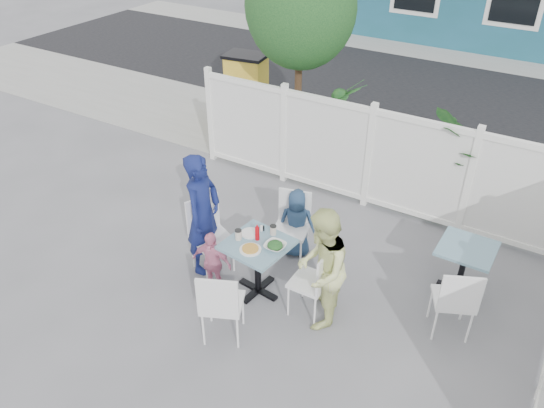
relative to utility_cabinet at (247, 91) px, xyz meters
The scene contains 28 objects.
ground 5.12m from the utility_cabinet, 52.06° to the right, with size 80.00×80.00×0.00m, color slate.
near_sidewalk 3.20m from the utility_cabinet, ahead, with size 24.00×2.60×0.01m, color gray.
street 4.74m from the utility_cabinet, 48.30° to the left, with size 24.00×5.00×0.01m, color black.
far_sidewalk 7.33m from the utility_cabinet, 64.71° to the left, with size 24.00×1.60×0.01m, color gray.
fence_back 3.60m from the utility_cabinet, 26.44° to the right, with size 5.86×0.08×1.60m.
tree 2.54m from the utility_cabinet, 24.75° to the right, with size 1.80×1.62×3.59m.
utility_cabinet is the anchor object (origin of this frame).
potted_shrub_a 2.61m from the utility_cabinet, 20.17° to the right, with size 0.92×0.92×1.63m, color #11391A.
potted_shrub_b 4.68m from the utility_cabinet, 12.35° to the right, with size 1.44×1.25×1.60m, color #11391A.
main_table 5.02m from the utility_cabinet, 55.28° to the right, with size 0.79×0.79×0.75m.
spare_table 5.74m from the utility_cabinet, 29.59° to the right, with size 0.65×0.65×0.68m.
chair_left 4.52m from the utility_cabinet, 62.98° to the right, with size 0.59×0.60×1.01m.
chair_right 5.49m from the utility_cabinet, 48.51° to the right, with size 0.41×0.43×0.94m.
chair_back 4.35m from the utility_cabinet, 48.86° to the right, with size 0.52×0.51×0.96m.
chair_near 5.81m from the utility_cabinet, 59.52° to the right, with size 0.58×0.57×0.97m.
chair_spare 6.25m from the utility_cabinet, 35.54° to the right, with size 0.57×0.56×0.96m.
man 4.53m from the utility_cabinet, 63.56° to the right, with size 0.60×0.39×1.65m, color #121B53.
woman 5.58m from the utility_cabinet, 48.26° to the right, with size 0.73×0.57×1.50m, color #CADB40.
boy 4.32m from the utility_cabinet, 47.99° to the right, with size 0.48×0.31×0.99m, color navy.
toddler 5.01m from the utility_cabinet, 61.63° to the right, with size 0.52×0.22×0.88m, color pink.
plate_main 5.15m from the utility_cabinet, 56.23° to the right, with size 0.26×0.26×0.02m, color white.
plate_side 4.83m from the utility_cabinet, 56.21° to the right, with size 0.23×0.23×0.02m, color white.
salad_bowl 5.14m from the utility_cabinet, 53.02° to the right, with size 0.24×0.24×0.06m, color white.
coffee_cup_a 4.94m from the utility_cabinet, 57.83° to the right, with size 0.08×0.08×0.12m, color beige.
coffee_cup_b 4.87m from the utility_cabinet, 52.95° to the right, with size 0.08×0.08×0.11m, color beige.
ketchup_bottle 4.95m from the utility_cabinet, 55.24° to the right, with size 0.05×0.05×0.17m, color #B0050E.
salt_shaker 4.79m from the utility_cabinet, 54.54° to the right, with size 0.03×0.03×0.08m, color white.
pepper_shaker 4.78m from the utility_cabinet, 54.27° to the right, with size 0.03×0.03×0.07m, color black.
Camera 1 is at (2.44, -4.28, 4.55)m, focal length 35.00 mm.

